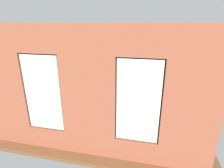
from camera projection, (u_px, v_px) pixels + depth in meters
ground_plane at (113, 107)px, 7.03m from camera, size 6.22×6.21×0.10m
brick_wall_with_windows at (88, 96)px, 3.99m from camera, size 5.62×0.30×3.16m
white_wall_right at (44, 65)px, 6.88m from camera, size 0.10×5.21×3.16m
couch_by_window at (77, 125)px, 5.12m from camera, size 2.07×0.87×0.80m
couch_left at (171, 114)px, 5.74m from camera, size 0.87×1.86×0.80m
coffee_table at (118, 94)px, 7.18m from camera, size 1.34×0.79×0.44m
cup_ceramic at (118, 92)px, 7.14m from camera, size 0.08×0.08×0.09m
candle_jar at (127, 91)px, 7.19m from camera, size 0.08×0.08×0.11m
table_plant_small at (108, 91)px, 7.10m from camera, size 0.11×0.11×0.19m
remote_gray at (120, 94)px, 7.02m from camera, size 0.16×0.15×0.02m
media_console at (57, 95)px, 7.46m from camera, size 1.15×0.42×0.51m
tv_flatscreen at (56, 82)px, 7.27m from camera, size 1.02×0.20×0.68m
papasan_chair at (121, 82)px, 8.57m from camera, size 1.03×1.03×0.67m
potted_plant_corner_near_left at (170, 78)px, 8.25m from camera, size 1.00×1.01×1.33m
potted_plant_by_left_couch at (157, 96)px, 7.10m from camera, size 0.28×0.28×0.49m
potted_plant_mid_room_small at (140, 92)px, 7.33m from camera, size 0.36×0.36×0.63m
potted_plant_beside_window_right at (29, 108)px, 5.18m from camera, size 0.88×0.86×1.29m
potted_plant_corner_far_left at (183, 132)px, 4.35m from camera, size 0.63×0.63×0.89m
potted_plant_between_couches at (128, 118)px, 4.74m from camera, size 1.07×0.95×1.19m
potted_plant_foreground_right at (81, 71)px, 9.09m from camera, size 0.90×0.91×1.56m
potted_plant_near_tv at (55, 95)px, 6.24m from camera, size 1.14×1.00×1.29m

